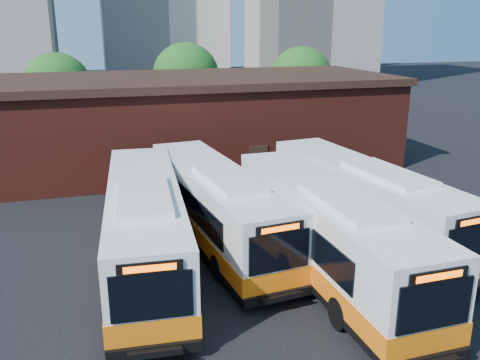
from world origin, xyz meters
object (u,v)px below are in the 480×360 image
object	(u,v)px
bus_west	(145,228)
bus_east	(363,203)
bus_midwest	(216,208)
bus_mideast	(325,235)
transit_worker	(393,293)

from	to	relation	value
bus_west	bus_east	size ratio (longest dim) A/B	1.03
bus_east	bus_midwest	bearing A→B (deg)	162.55
bus_mideast	bus_west	bearing A→B (deg)	157.41
bus_mideast	bus_east	distance (m)	4.67
bus_east	transit_worker	xyz separation A→B (m)	(-2.59, -6.78, -0.75)
bus_mideast	transit_worker	bearing A→B (deg)	-77.65
bus_midwest	transit_worker	distance (m)	9.22
bus_east	bus_mideast	bearing A→B (deg)	-144.72
bus_midwest	bus_west	bearing A→B (deg)	-159.86
bus_midwest	transit_worker	bearing A→B (deg)	-68.08
bus_mideast	transit_worker	size ratio (longest dim) A/B	7.57
bus_mideast	bus_east	world-z (taller)	bus_mideast
bus_mideast	bus_east	bearing A→B (deg)	40.75
transit_worker	bus_west	bearing A→B (deg)	42.80
bus_midwest	transit_worker	xyz separation A→B (m)	(4.35, -8.10, -0.75)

